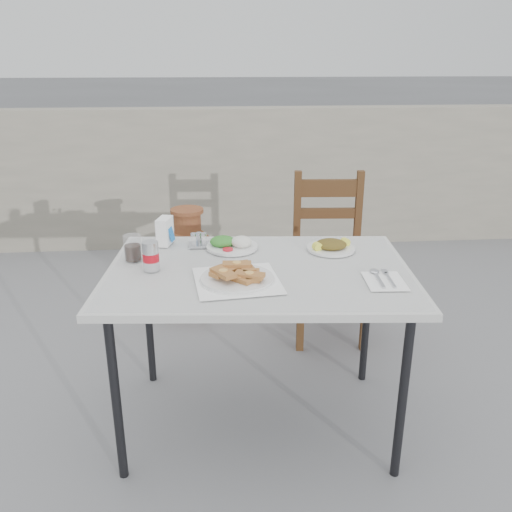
{
  "coord_description": "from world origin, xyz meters",
  "views": [
    {
      "loc": [
        -0.21,
        -2.22,
        1.63
      ],
      "look_at": [
        -0.03,
        -0.05,
        0.81
      ],
      "focal_mm": 38.0,
      "sensor_mm": 36.0,
      "label": 1
    }
  ],
  "objects": [
    {
      "name": "salad_chopped_plate",
      "position": [
        0.33,
        0.09,
        0.8
      ],
      "size": [
        0.22,
        0.22,
        0.05
      ],
      "color": "silver",
      "rests_on": "cafe_table"
    },
    {
      "name": "cola_glass",
      "position": [
        -0.56,
        0.04,
        0.83
      ],
      "size": [
        0.08,
        0.08,
        0.11
      ],
      "color": "white",
      "rests_on": "cafe_table"
    },
    {
      "name": "terracotta_urn",
      "position": [
        -0.37,
        1.11,
        0.33
      ],
      "size": [
        0.41,
        0.41,
        0.71
      ],
      "color": "brown",
      "rests_on": "ground"
    },
    {
      "name": "cafe_table",
      "position": [
        -0.02,
        -0.1,
        0.72
      ],
      "size": [
        1.34,
        0.96,
        0.78
      ],
      "rotation": [
        0.0,
        0.0,
        -0.08
      ],
      "color": "black",
      "rests_on": "ground"
    },
    {
      "name": "napkin_holder",
      "position": [
        -0.44,
        0.24,
        0.84
      ],
      "size": [
        0.09,
        0.12,
        0.13
      ],
      "rotation": [
        0.0,
        0.0,
        -0.25
      ],
      "color": "white",
      "rests_on": "cafe_table"
    },
    {
      "name": "condiment_caddy",
      "position": [
        -0.28,
        0.19,
        0.8
      ],
      "size": [
        0.1,
        0.08,
        0.07
      ],
      "rotation": [
        0.0,
        0.0,
        0.06
      ],
      "color": "silver",
      "rests_on": "cafe_table"
    },
    {
      "name": "back_wall",
      "position": [
        0.0,
        2.5,
        0.6
      ],
      "size": [
        6.0,
        0.25,
        1.2
      ],
      "primitive_type": "cube",
      "color": "gray",
      "rests_on": "ground"
    },
    {
      "name": "chair",
      "position": [
        0.47,
        0.75,
        0.51
      ],
      "size": [
        0.46,
        0.46,
        0.98
      ],
      "rotation": [
        0.0,
        0.0,
        -0.07
      ],
      "color": "#3E2211",
      "rests_on": "ground"
    },
    {
      "name": "salad_rice_plate",
      "position": [
        -0.13,
        0.15,
        0.8
      ],
      "size": [
        0.24,
        0.24,
        0.06
      ],
      "color": "silver",
      "rests_on": "cafe_table"
    },
    {
      "name": "soda_can",
      "position": [
        -0.47,
        -0.09,
        0.84
      ],
      "size": [
        0.07,
        0.07,
        0.12
      ],
      "color": "silver",
      "rests_on": "cafe_table"
    },
    {
      "name": "cutlery_napkin",
      "position": [
        0.46,
        -0.28,
        0.78
      ],
      "size": [
        0.16,
        0.21,
        0.01
      ],
      "rotation": [
        0.0,
        0.0,
        -0.06
      ],
      "color": "white",
      "rests_on": "cafe_table"
    },
    {
      "name": "pide_plate",
      "position": [
        -0.12,
        -0.24,
        0.81
      ],
      "size": [
        0.36,
        0.36,
        0.07
      ],
      "rotation": [
        0.0,
        0.0,
        0.11
      ],
      "color": "white",
      "rests_on": "cafe_table"
    },
    {
      "name": "ground",
      "position": [
        0.0,
        0.0,
        0.0
      ],
      "size": [
        80.0,
        80.0,
        0.0
      ],
      "primitive_type": "plane",
      "color": "slate",
      "rests_on": "ground"
    }
  ]
}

